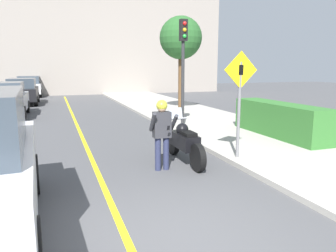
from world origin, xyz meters
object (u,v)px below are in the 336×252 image
object	(u,v)px
parked_car_silver	(6,99)
person_biker	(162,128)
crossing_sign	(240,95)
parked_car_black	(22,91)
traffic_light	(183,54)
street_tree	(181,38)
parked_car_white	(30,86)
motorcycle	(184,142)

from	to	relation	value
parked_car_silver	person_biker	bearing A→B (deg)	-66.60
crossing_sign	parked_car_silver	distance (m)	12.30
parked_car_silver	parked_car_black	size ratio (longest dim) A/B	1.00
person_biker	parked_car_silver	distance (m)	11.33
traffic_light	person_biker	bearing A→B (deg)	-117.55
crossing_sign	street_tree	distance (m)	9.51
street_tree	parked_car_silver	size ratio (longest dim) A/B	1.15
parked_car_black	parked_car_white	xyz separation A→B (m)	(0.07, 6.03, 0.00)
crossing_sign	street_tree	world-z (taller)	street_tree
motorcycle	traffic_light	world-z (taller)	traffic_light
person_biker	parked_car_black	size ratio (longest dim) A/B	0.39
parked_car_black	crossing_sign	bearing A→B (deg)	-68.80
person_biker	parked_car_black	world-z (taller)	parked_car_black
crossing_sign	parked_car_black	bearing A→B (deg)	111.20
parked_car_silver	street_tree	bearing A→B (deg)	-8.92
person_biker	crossing_sign	distance (m)	2.14
motorcycle	parked_car_silver	bearing A→B (deg)	117.76
parked_car_black	parked_car_silver	bearing A→B (deg)	-93.16
traffic_light	parked_car_black	xyz separation A→B (m)	(-6.41, 11.75, -2.00)
crossing_sign	parked_car_black	xyz separation A→B (m)	(-6.21, 16.01, -0.86)
parked_car_silver	parked_car_white	distance (m)	11.66
person_biker	parked_car_white	world-z (taller)	parked_car_white
motorcycle	crossing_sign	bearing A→B (deg)	-18.96
parked_car_white	parked_car_silver	bearing A→B (deg)	-91.87
motorcycle	street_tree	distance (m)	9.79
person_biker	parked_car_silver	world-z (taller)	parked_car_silver
crossing_sign	street_tree	bearing A→B (deg)	77.59
street_tree	parked_car_white	xyz separation A→B (m)	(-8.13, 12.99, -2.97)
crossing_sign	person_biker	bearing A→B (deg)	-179.81
parked_car_white	person_biker	bearing A→B (deg)	-79.42
person_biker	street_tree	size ratio (longest dim) A/B	0.34
parked_car_white	crossing_sign	bearing A→B (deg)	-74.44
motorcycle	person_biker	world-z (taller)	person_biker
person_biker	parked_car_white	size ratio (longest dim) A/B	0.39
motorcycle	street_tree	world-z (taller)	street_tree
street_tree	parked_car_silver	bearing A→B (deg)	171.08
person_biker	street_tree	distance (m)	10.30
traffic_light	street_tree	xyz separation A→B (m)	(1.79, 4.80, 0.97)
parked_car_silver	crossing_sign	bearing A→B (deg)	-57.89
traffic_light	parked_car_white	bearing A→B (deg)	109.62
motorcycle	crossing_sign	xyz separation A→B (m)	(1.28, -0.44, 1.20)
motorcycle	crossing_sign	size ratio (longest dim) A/B	0.87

